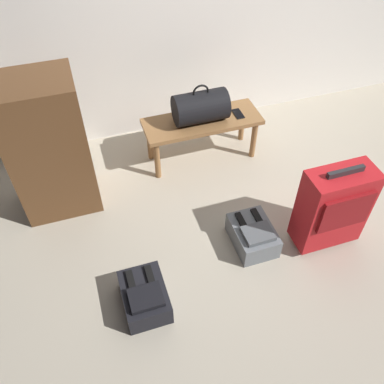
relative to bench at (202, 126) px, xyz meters
name	(u,v)px	position (x,y,z in m)	size (l,w,h in m)	color
ground_plane	(292,227)	(0.40, -1.00, -0.35)	(6.60, 6.60, 0.00)	#B2A893
bench	(202,126)	(0.00, 0.00, 0.00)	(1.00, 0.36, 0.41)	olive
duffel_bag_black	(201,107)	(-0.02, 0.00, 0.20)	(0.44, 0.26, 0.34)	black
cell_phone	(238,114)	(0.32, -0.02, 0.07)	(0.07, 0.14, 0.01)	black
suitcase_upright_red	(333,207)	(0.55, -1.18, 0.02)	(0.47, 0.25, 0.72)	red
backpack_dark	(145,297)	(-0.83, -1.29, -0.25)	(0.28, 0.38, 0.21)	black
backpack_grey	(253,235)	(0.04, -1.04, -0.25)	(0.28, 0.38, 0.21)	slate
side_cabinet	(49,148)	(-1.24, -0.16, 0.20)	(0.56, 0.44, 1.10)	brown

